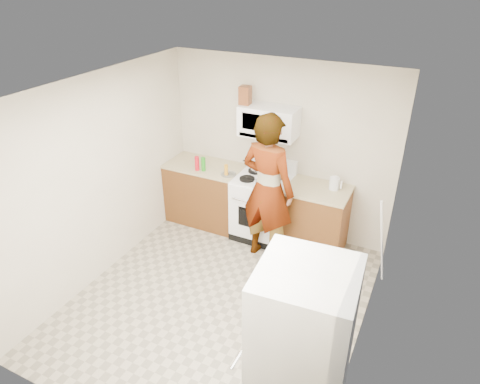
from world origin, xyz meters
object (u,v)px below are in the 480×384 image
Objects in this scene: microwave at (269,122)px; saucepan at (258,166)px; gas_range at (263,206)px; person at (268,190)px; fridge at (300,358)px; kettle at (334,183)px.

microwave reaches higher than saucepan.
saucepan is (-0.16, 0.16, 0.53)m from gas_range.
person reaches higher than saucepan.
gas_range is at bearing -90.00° from microwave.
microwave is at bearing 113.33° from fridge.
microwave reaches higher than gas_range.
saucepan is (-1.11, 0.07, -0.00)m from kettle.
person is at bearing -56.43° from saucepan.
fridge reaches higher than gas_range.
microwave is 3.20m from fridge.
gas_range reaches higher than kettle.
saucepan is (-1.58, 2.77, 0.16)m from fridge.
microwave is at bearing -12.26° from saucepan.
kettle is (-0.47, 2.70, 0.17)m from fridge.
saucepan is at bearing 134.06° from gas_range.
person is 9.49× the size of saucepan.
kettle is 1.12m from saucepan.
person is (0.24, -0.57, -0.69)m from microwave.
kettle is at bearing 95.63° from fridge.
kettle is at bearing -3.45° from saucepan.
fridge is (1.42, -2.73, -0.85)m from microwave.
person reaches higher than microwave.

